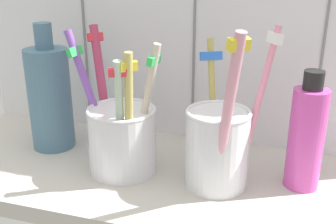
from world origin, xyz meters
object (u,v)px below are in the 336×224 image
Objects in this scene: toothbrush_cup_right at (218,144)px; ceramic_vase at (50,97)px; toothbrush_cup_left at (121,134)px; soap_bottle at (306,136)px.

toothbrush_cup_right is 1.10× the size of ceramic_vase.
toothbrush_cup_left is at bearing -16.94° from ceramic_vase.
ceramic_vase is (-11.58, 3.53, 2.37)cm from toothbrush_cup_left.
ceramic_vase is (-23.14, 3.57, 1.95)cm from toothbrush_cup_right.
soap_bottle is at bearing 7.02° from toothbrush_cup_left.
ceramic_vase is at bearing 178.26° from soap_bottle.
toothbrush_cup_left is at bearing 179.78° from toothbrush_cup_right.
soap_bottle is at bearing 15.83° from toothbrush_cup_right.
ceramic_vase is at bearing 163.06° from toothbrush_cup_left.
soap_bottle is (9.13, 2.59, 0.96)cm from toothbrush_cup_right.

